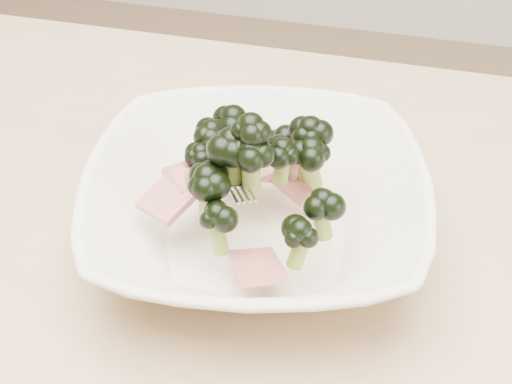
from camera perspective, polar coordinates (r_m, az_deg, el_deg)
dining_table at (r=0.66m, az=-9.22°, el=-12.31°), size 1.20×0.80×0.75m
broccoli_dish at (r=0.58m, az=-0.03°, el=-0.75°), size 0.33×0.33×0.13m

